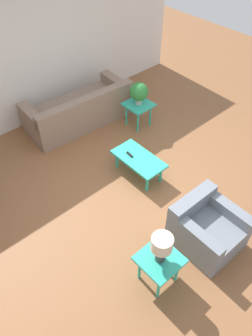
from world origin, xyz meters
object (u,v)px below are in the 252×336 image
Objects in this scene: side_table_lamp at (159,262)px; potted_plant at (139,92)px; side_table_plant at (138,107)px; table_lamp at (162,246)px; armchair at (206,228)px; sofa at (80,111)px; coffee_table at (139,160)px.

potted_plant reaches higher than side_table_lamp.
table_lamp is (-2.70, 2.18, 0.38)m from side_table_plant.
potted_plant is at bearing 67.15° from armchair.
armchair is (-3.59, 0.37, -0.00)m from sofa.
potted_plant is (2.72, -1.22, 0.50)m from armchair.
sofa is 3.84m from table_lamp.
armchair is at bearing 87.68° from sofa.
potted_plant is (0.00, -0.00, 0.35)m from side_table_plant.
side_table_lamp is 0.38m from table_lamp.
side_table_plant is 3.49m from table_lamp.
coffee_table is at bearing 136.91° from side_table_plant.
side_table_lamp is 3.49m from potted_plant.
potted_plant reaches higher than armchair.
coffee_table is 1.84× the size of side_table_plant.
sofa reaches higher than armchair.
coffee_table is (-1.93, 0.14, 0.04)m from sofa.
sofa is 4.98× the size of table_lamp.
potted_plant reaches higher than side_table_plant.
coffee_table is 2.02m from side_table_lamp.
table_lamp reaches higher than side_table_plant.
armchair is 0.96× the size of coffee_table.
sofa is at bearing -4.19° from coffee_table.
side_table_plant is (-0.87, -0.85, 0.14)m from sofa.
table_lamp reaches higher than sofa.
armchair is 1.10m from table_lamp.
potted_plant is (2.70, -2.18, 0.35)m from side_table_lamp.
potted_plant is at bearing -43.09° from coffee_table.
sofa is 1.94m from coffee_table.
side_table_lamp is at bearing -56.31° from table_lamp.
potted_plant is at bearing -38.91° from side_table_lamp.
table_lamp reaches higher than armchair.
side_table_plant is at bearing 138.08° from sofa.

